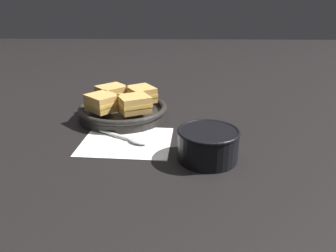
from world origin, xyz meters
The scene contains 9 objects.
ground_plane centered at (0.00, 0.00, 0.00)m, with size 4.00×4.00×0.00m, color black.
napkin centered at (-0.09, 0.00, 0.00)m, with size 0.24×0.21×0.00m.
soup_bowl centered at (0.12, -0.09, 0.04)m, with size 0.14×0.14×0.07m.
spoon centered at (-0.07, 0.00, 0.01)m, with size 0.15×0.10×0.01m.
skillet centered at (-0.12, 0.17, 0.02)m, with size 0.27×0.37×0.04m.
sandwich_near_left centered at (-0.07, 0.21, 0.06)m, with size 0.11×0.11×0.05m.
sandwich_near_right centered at (-0.16, 0.22, 0.06)m, with size 0.11×0.11×0.05m.
sandwich_far_left centered at (-0.17, 0.13, 0.06)m, with size 0.11×0.11×0.05m.
sandwich_far_right centered at (-0.08, 0.12, 0.06)m, with size 0.11×0.11×0.05m.
Camera 1 is at (0.04, -0.77, 0.36)m, focal length 35.00 mm.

